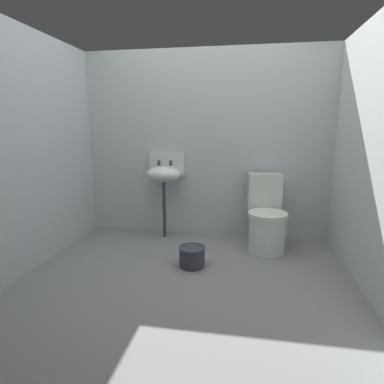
{
  "coord_description": "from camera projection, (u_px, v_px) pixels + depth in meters",
  "views": [
    {
      "loc": [
        0.48,
        -2.49,
        1.29
      ],
      "look_at": [
        0.0,
        0.29,
        0.7
      ],
      "focal_mm": 29.71,
      "sensor_mm": 36.0,
      "label": 1
    }
  ],
  "objects": [
    {
      "name": "ground_plane",
      "position": [
        186.0,
        282.0,
        2.75
      ],
      "size": [
        3.23,
        2.74,
        0.08
      ],
      "primitive_type": "cube",
      "color": "slate"
    },
    {
      "name": "wall_back",
      "position": [
        205.0,
        145.0,
        3.7
      ],
      "size": [
        3.23,
        0.1,
        2.13
      ],
      "primitive_type": "cube",
      "color": "#B2BCBA",
      "rests_on": "ground"
    },
    {
      "name": "wall_left",
      "position": [
        29.0,
        151.0,
        2.87
      ],
      "size": [
        0.1,
        2.54,
        2.13
      ],
      "primitive_type": "cube",
      "color": "#ADB5BA",
      "rests_on": "ground"
    },
    {
      "name": "wall_right",
      "position": [
        380.0,
        156.0,
        2.38
      ],
      "size": [
        0.1,
        2.54,
        2.13
      ],
      "primitive_type": "cube",
      "color": "#B5BDBA",
      "rests_on": "ground"
    },
    {
      "name": "toilet_near_wall",
      "position": [
        266.0,
        219.0,
        3.35
      ],
      "size": [
        0.44,
        0.62,
        0.78
      ],
      "rotation": [
        0.0,
        0.0,
        3.23
      ],
      "color": "silver",
      "rests_on": "ground"
    },
    {
      "name": "sink",
      "position": [
        164.0,
        173.0,
        3.64
      ],
      "size": [
        0.42,
        0.35,
        0.99
      ],
      "color": "#363540",
      "rests_on": "ground"
    },
    {
      "name": "bucket",
      "position": [
        192.0,
        256.0,
        2.95
      ],
      "size": [
        0.25,
        0.25,
        0.19
      ],
      "color": "#363540",
      "rests_on": "ground"
    }
  ]
}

